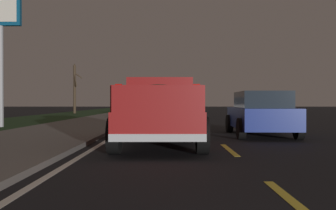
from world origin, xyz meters
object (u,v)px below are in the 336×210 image
Objects in this scene: sedan_blue at (261,113)px; gas_price_sign at (1,16)px; sedan_white at (167,106)px; sedan_silver at (170,107)px; bare_tree_far at (75,88)px; pickup_truck at (160,109)px.

sedan_blue is 12.90m from gas_price_sign.
sedan_white is 0.64× the size of gas_price_sign.
bare_tree_far reaches higher than sedan_silver.
sedan_silver is (18.89, -0.24, -0.20)m from pickup_truck.
sedan_white is at bearing 0.18° from pickup_truck.
sedan_white is at bearing 1.91° from sedan_silver.
bare_tree_far is at bearing 26.26° from sedan_blue.
sedan_white is 9.79m from bare_tree_far.
bare_tree_far reaches higher than pickup_truck.
bare_tree_far is at bearing 84.67° from sedan_white.
pickup_truck is 1.06× the size of bare_tree_far.
bare_tree_far is at bearing 42.90° from sedan_silver.
sedan_blue is at bearing -153.74° from bare_tree_far.
bare_tree_far is (29.55, 9.67, 1.64)m from pickup_truck.
pickup_truck is 1.22× the size of sedan_blue.
bare_tree_far is (26.59, 13.12, 1.84)m from sedan_blue.
sedan_silver is at bearing -35.18° from gas_price_sign.
sedan_white is at bearing 7.85° from sedan_blue.
pickup_truck is 1.23× the size of sedan_white.
pickup_truck is 18.89m from sedan_silver.
pickup_truck is 1.22× the size of sedan_silver.
gas_price_sign is at bearing 45.41° from pickup_truck.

